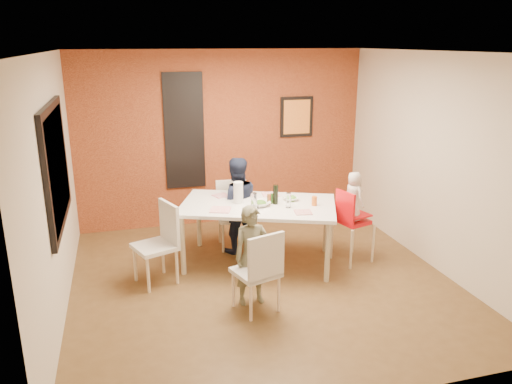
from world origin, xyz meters
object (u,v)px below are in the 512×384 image
object	(u,v)px
chair_far	(233,210)
toddler	(354,196)
dining_table	(258,209)
high_chair	(351,219)
chair_near	(260,268)
wine_bottle	(276,195)
paper_towel_roll	(238,193)
child_near	(252,256)
child_far	(236,205)
chair_left	(161,239)

from	to	relation	value
chair_far	toddler	distance (m)	1.72
dining_table	high_chair	bearing A→B (deg)	-13.64
chair_near	wine_bottle	distance (m)	1.35
dining_table	chair_near	distance (m)	1.29
chair_near	paper_towel_roll	distance (m)	1.41
child_near	toddler	size ratio (longest dim) A/B	1.76
chair_near	child_far	distance (m)	1.69
chair_left	chair_near	bearing A→B (deg)	21.16
child_near	paper_towel_roll	xyz separation A→B (m)	(0.11, 1.10, 0.39)
dining_table	child_far	xyz separation A→B (m)	(-0.19, 0.44, -0.07)
high_chair	child_near	world-z (taller)	child_near
chair_near	paper_towel_roll	size ratio (longest dim) A/B	3.35
dining_table	toddler	xyz separation A→B (m)	(1.20, -0.27, 0.16)
chair_near	high_chair	size ratio (longest dim) A/B	0.95
chair_left	child_near	xyz separation A→B (m)	(0.91, -0.80, 0.02)
child_far	paper_towel_roll	bearing A→B (deg)	84.34
high_chair	toddler	size ratio (longest dim) A/B	1.53
chair_far	wine_bottle	size ratio (longest dim) A/B	3.72
child_near	child_far	world-z (taller)	child_far
chair_left	wine_bottle	distance (m)	1.53
chair_far	chair_left	bearing A→B (deg)	-136.72
child_far	dining_table	bearing A→B (deg)	115.13
high_chair	wine_bottle	size ratio (longest dim) A/B	3.93
child_near	chair_near	bearing A→B (deg)	-89.10
child_near	toddler	distance (m)	1.74
dining_table	chair_left	bearing A→B (deg)	-171.23
chair_left	child_far	size ratio (longest dim) A/B	0.73
paper_towel_roll	high_chair	bearing A→B (deg)	-15.44
chair_far	child_near	bearing A→B (deg)	-91.58
wine_bottle	chair_near	bearing A→B (deg)	-114.65
chair_near	chair_far	size ratio (longest dim) A/B	1.00
child_far	child_near	bearing A→B (deg)	85.63
child_far	wine_bottle	size ratio (longest dim) A/B	5.34
chair_far	child_near	xyz separation A→B (m)	(-0.17, -1.68, 0.04)
chair_left	wine_bottle	xyz separation A→B (m)	(1.47, 0.13, 0.39)
dining_table	wine_bottle	xyz separation A→B (m)	(0.21, -0.06, 0.20)
high_chair	chair_near	bearing A→B (deg)	105.86
wine_bottle	child_near	bearing A→B (deg)	-121.14
child_near	child_far	bearing A→B (deg)	78.56
child_far	toddler	size ratio (longest dim) A/B	2.08
dining_table	paper_towel_roll	size ratio (longest dim) A/B	7.99
child_far	high_chair	bearing A→B (deg)	153.92
chair_near	high_chair	distance (m)	1.78
chair_left	high_chair	xyz separation A→B (m)	(2.44, -0.09, 0.04)
chair_far	high_chair	xyz separation A→B (m)	(1.36, -0.97, 0.07)
toddler	paper_towel_roll	world-z (taller)	toddler
dining_table	chair_far	distance (m)	0.74
paper_towel_roll	chair_near	bearing A→B (deg)	-93.83
child_near	wine_bottle	bearing A→B (deg)	53.78
chair_left	child_near	size ratio (longest dim) A/B	0.87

